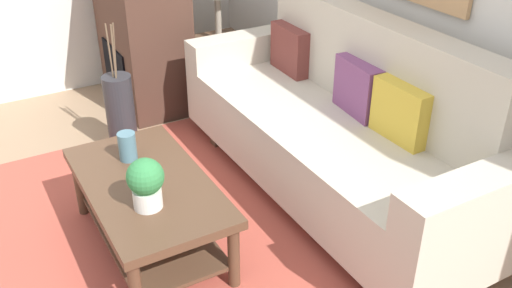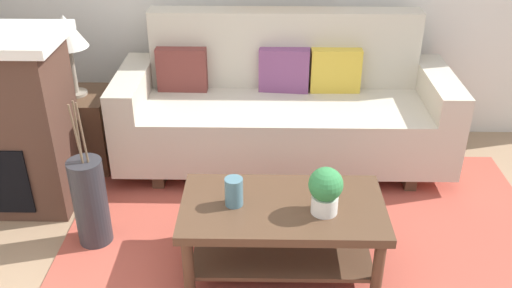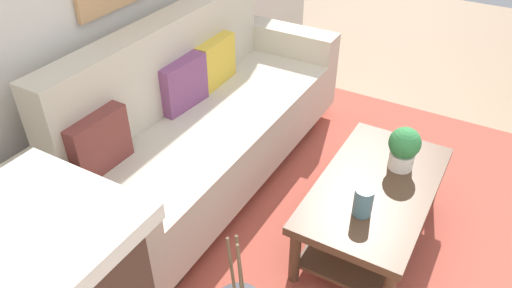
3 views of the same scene
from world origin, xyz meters
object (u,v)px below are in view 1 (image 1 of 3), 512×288
(couch, at_px, (338,130))
(floor_vase, at_px, (121,114))
(throw_pillow_plum, at_px, (359,88))
(fireplace, at_px, (143,33))
(coffee_table, at_px, (148,200))
(tabletop_vase, at_px, (127,146))
(throw_pillow_maroon, at_px, (291,49))
(potted_plant_tabletop, at_px, (146,182))
(side_table, at_px, (220,73))
(throw_pillow_mustard, at_px, (401,112))

(couch, distance_m, floor_vase, 1.53)
(throw_pillow_plum, bearing_deg, fireplace, -159.50)
(coffee_table, xyz_separation_m, tabletop_vase, (-0.26, -0.00, 0.20))
(couch, bearing_deg, throw_pillow_maroon, 170.41)
(fireplace, xyz_separation_m, floor_vase, (0.68, -0.44, -0.31))
(throw_pillow_plum, distance_m, coffee_table, 1.38)
(throw_pillow_maroon, bearing_deg, tabletop_vase, -71.64)
(couch, xyz_separation_m, coffee_table, (-0.04, -1.20, -0.12))
(couch, height_order, floor_vase, couch)
(throw_pillow_maroon, height_order, tabletop_vase, throw_pillow_maroon)
(potted_plant_tabletop, height_order, side_table, potted_plant_tabletop)
(couch, relative_size, throw_pillow_mustard, 6.51)
(throw_pillow_mustard, relative_size, side_table, 0.64)
(throw_pillow_maroon, height_order, throw_pillow_plum, same)
(couch, xyz_separation_m, throw_pillow_plum, (0.00, 0.12, 0.25))
(throw_pillow_maroon, height_order, throw_pillow_mustard, same)
(tabletop_vase, relative_size, fireplace, 0.14)
(coffee_table, relative_size, potted_plant_tabletop, 4.20)
(throw_pillow_mustard, xyz_separation_m, fireplace, (-2.21, -0.69, -0.09))
(potted_plant_tabletop, distance_m, side_table, 2.06)
(tabletop_vase, relative_size, floor_vase, 0.28)
(throw_pillow_mustard, relative_size, tabletop_vase, 2.25)
(throw_pillow_mustard, height_order, potted_plant_tabletop, throw_pillow_mustard)
(throw_pillow_plum, relative_size, throw_pillow_mustard, 1.00)
(throw_pillow_mustard, xyz_separation_m, floor_vase, (-1.52, -1.12, -0.40))
(fireplace, bearing_deg, throw_pillow_plum, 20.50)
(couch, bearing_deg, fireplace, -162.99)
(coffee_table, bearing_deg, throw_pillow_mustard, 73.03)
(potted_plant_tabletop, bearing_deg, fireplace, 160.66)
(couch, distance_m, throw_pillow_mustard, 0.46)
(coffee_table, bearing_deg, side_table, 141.72)
(coffee_table, height_order, side_table, side_table)
(potted_plant_tabletop, distance_m, fireplace, 2.14)
(throw_pillow_maroon, height_order, floor_vase, throw_pillow_maroon)
(couch, bearing_deg, potted_plant_tabletop, -82.01)
(couch, height_order, throw_pillow_mustard, couch)
(throw_pillow_maroon, xyz_separation_m, potted_plant_tabletop, (0.92, -1.39, -0.11))
(potted_plant_tabletop, bearing_deg, coffee_table, 163.13)
(tabletop_vase, distance_m, floor_vase, 0.91)
(couch, bearing_deg, tabletop_vase, -103.82)
(tabletop_vase, distance_m, fireplace, 1.67)
(fireplace, bearing_deg, potted_plant_tabletop, -19.34)
(throw_pillow_plum, height_order, floor_vase, throw_pillow_plum)
(throw_pillow_mustard, xyz_separation_m, coffee_table, (-0.41, -1.33, -0.37))
(coffee_table, height_order, potted_plant_tabletop, potted_plant_tabletop)
(side_table, bearing_deg, throw_pillow_mustard, 6.04)
(coffee_table, relative_size, fireplace, 0.95)
(throw_pillow_maroon, relative_size, tabletop_vase, 2.25)
(throw_pillow_plum, bearing_deg, side_table, -172.46)
(potted_plant_tabletop, xyz_separation_m, side_table, (-1.65, 1.20, -0.29))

